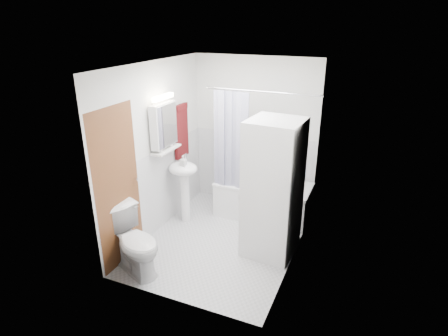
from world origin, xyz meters
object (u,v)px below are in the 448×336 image
at_px(bathtub, 263,198).
at_px(sink, 184,178).
at_px(washer_dryer, 273,189).
at_px(toilet, 134,242).

relative_size(bathtub, sink, 1.38).
xyz_separation_m(washer_dryer, toilet, (-1.40, -1.04, -0.51)).
height_order(bathtub, washer_dryer, washer_dryer).
bearing_deg(sink, toilet, -88.52).
bearing_deg(washer_dryer, sink, 173.72).
bearing_deg(toilet, washer_dryer, -29.88).
bearing_deg(toilet, sink, 24.88).
bearing_deg(toilet, bathtub, -4.57).
xyz_separation_m(bathtub, toilet, (-1.02, -1.92, 0.09)).
bearing_deg(washer_dryer, bathtub, 117.81).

